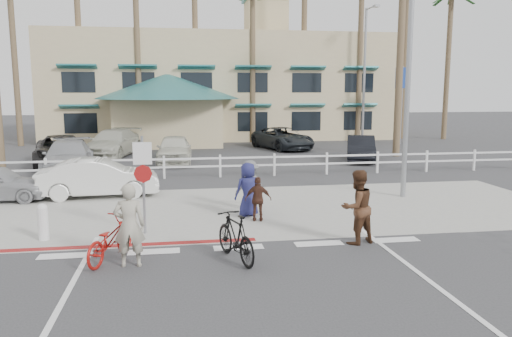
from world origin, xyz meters
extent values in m
plane|color=#333335|center=(0.00, 0.00, 0.00)|extent=(140.00, 140.00, 0.00)
cube|color=#333335|center=(0.00, -2.00, 0.00)|extent=(12.00, 16.00, 0.01)
cube|color=gray|center=(0.00, 4.50, 0.01)|extent=(22.00, 7.00, 0.01)
cube|color=#333335|center=(0.00, 8.50, 0.00)|extent=(40.00, 5.00, 0.01)
cube|color=#333335|center=(0.00, 18.00, 0.00)|extent=(50.00, 16.00, 0.01)
cube|color=maroon|center=(-3.00, 1.20, 0.01)|extent=(7.00, 0.25, 0.02)
imported|color=#9E120E|center=(-2.93, 0.17, 0.48)|extent=(1.31, 1.93, 0.96)
imported|color=#A29B89|center=(-2.45, -0.28, 0.91)|extent=(0.67, 0.45, 1.83)
imported|color=black|center=(-0.17, -0.28, 0.55)|extent=(1.07, 1.90, 1.10)
imported|color=#472B19|center=(2.93, 0.52, 0.92)|extent=(1.08, 0.96, 1.85)
imported|color=#5D5D5E|center=(0.83, 4.43, 0.79)|extent=(1.17, 0.94, 1.58)
imported|color=#402319|center=(0.86, 2.98, 0.65)|extent=(0.81, 0.46, 1.31)
imported|color=navy|center=(0.66, 3.62, 0.82)|extent=(0.92, 0.73, 1.64)
imported|color=silver|center=(-4.19, 7.19, 0.69)|extent=(4.25, 1.74, 1.37)
imported|color=black|center=(-7.23, 15.29, 0.75)|extent=(3.59, 5.83, 1.51)
imported|color=#97999D|center=(-6.34, 12.64, 0.74)|extent=(2.67, 5.32, 1.48)
imported|color=silver|center=(-1.59, 15.13, 0.74)|extent=(1.88, 4.38, 1.47)
imported|color=black|center=(8.28, 14.45, 0.67)|extent=(2.67, 4.33, 1.35)
imported|color=beige|center=(-5.09, 18.45, 0.76)|extent=(3.30, 5.61, 1.53)
imported|color=black|center=(5.25, 20.40, 0.70)|extent=(3.81, 5.52, 1.40)
camera|label=1|loc=(-1.37, -10.90, 3.77)|focal=35.00mm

